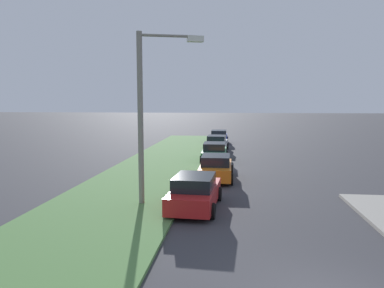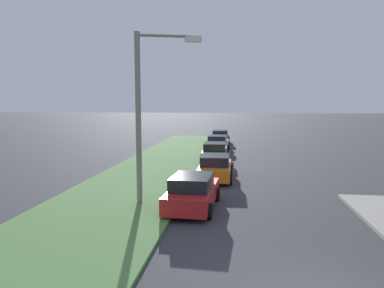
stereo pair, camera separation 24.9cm
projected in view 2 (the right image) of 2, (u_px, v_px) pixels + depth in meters
name	position (u px, v px, depth m)	size (l,w,h in m)	color
grass_median	(129.00, 190.00, 18.75)	(60.00, 6.00, 0.12)	#517F42
parked_car_red	(193.00, 192.00, 15.56)	(4.40, 2.21, 1.47)	red
parked_car_orange	(215.00, 168.00, 21.40)	(4.31, 2.04, 1.47)	orange
parked_car_green	(215.00, 152.00, 27.90)	(4.32, 2.06, 1.47)	#1E6B38
parked_car_silver	(218.00, 143.00, 33.95)	(4.37, 2.16, 1.47)	#B2B5BA
parked_car_blue	(220.00, 137.00, 40.37)	(4.32, 2.06, 1.47)	#23389E
streetlight	(146.00, 106.00, 15.69)	(1.07, 2.81, 7.50)	gray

